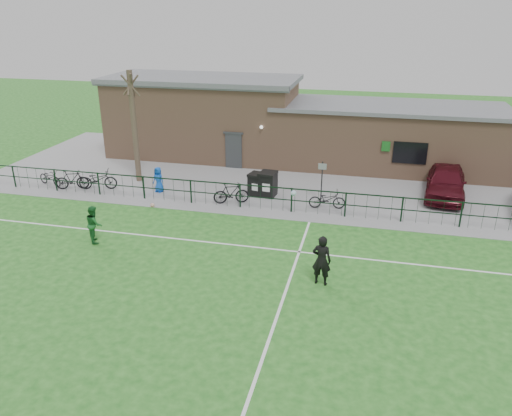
% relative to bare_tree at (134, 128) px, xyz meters
% --- Properties ---
extents(ground, '(90.00, 90.00, 0.00)m').
position_rel_bare_tree_xyz_m(ground, '(8.00, -10.50, -3.00)').
color(ground, '#1F5F1B').
rests_on(ground, ground).
extents(paving_strip, '(34.00, 13.00, 0.02)m').
position_rel_bare_tree_xyz_m(paving_strip, '(8.00, 3.00, -2.99)').
color(paving_strip, gray).
rests_on(paving_strip, ground).
extents(pitch_line_touch, '(28.00, 0.10, 0.01)m').
position_rel_bare_tree_xyz_m(pitch_line_touch, '(8.00, -2.70, -3.00)').
color(pitch_line_touch, white).
rests_on(pitch_line_touch, ground).
extents(pitch_line_mid, '(28.00, 0.10, 0.01)m').
position_rel_bare_tree_xyz_m(pitch_line_mid, '(8.00, -6.50, -3.00)').
color(pitch_line_mid, white).
rests_on(pitch_line_mid, ground).
extents(pitch_line_perp, '(0.10, 16.00, 0.01)m').
position_rel_bare_tree_xyz_m(pitch_line_perp, '(10.00, -10.50, -3.00)').
color(pitch_line_perp, white).
rests_on(pitch_line_perp, ground).
extents(perimeter_fence, '(28.00, 0.10, 1.20)m').
position_rel_bare_tree_xyz_m(perimeter_fence, '(8.00, -2.50, -2.40)').
color(perimeter_fence, black).
rests_on(perimeter_fence, ground).
extents(bare_tree, '(0.30, 0.30, 6.00)m').
position_rel_bare_tree_xyz_m(bare_tree, '(0.00, 0.00, 0.00)').
color(bare_tree, '#47382B').
rests_on(bare_tree, ground).
extents(wheelie_bin_left, '(0.84, 0.91, 1.05)m').
position_rel_bare_tree_xyz_m(wheelie_bin_left, '(6.87, -0.61, -2.46)').
color(wheelie_bin_left, black).
rests_on(wheelie_bin_left, paving_strip).
extents(wheelie_bin_right, '(0.87, 0.97, 1.18)m').
position_rel_bare_tree_xyz_m(wheelie_bin_right, '(7.47, -0.68, -2.39)').
color(wheelie_bin_right, black).
rests_on(wheelie_bin_right, paving_strip).
extents(sign_post, '(0.08, 0.08, 2.00)m').
position_rel_bare_tree_xyz_m(sign_post, '(10.19, -0.66, -1.98)').
color(sign_post, black).
rests_on(sign_post, paving_strip).
extents(car_maroon, '(2.43, 4.85, 1.59)m').
position_rel_bare_tree_xyz_m(car_maroon, '(16.24, 1.31, -2.19)').
color(car_maroon, '#490D16').
rests_on(car_maroon, paving_strip).
extents(bicycle_a, '(1.77, 1.09, 0.88)m').
position_rel_bare_tree_xyz_m(bicycle_a, '(-4.31, -1.82, -2.54)').
color(bicycle_a, black).
rests_on(bicycle_a, paving_strip).
extents(bicycle_b, '(1.79, 1.05, 1.04)m').
position_rel_bare_tree_xyz_m(bicycle_b, '(-2.79, -2.09, -2.46)').
color(bicycle_b, black).
rests_on(bicycle_b, paving_strip).
extents(bicycle_c, '(2.12, 1.21, 1.06)m').
position_rel_bare_tree_xyz_m(bicycle_c, '(-1.48, -1.76, -2.45)').
color(bicycle_c, black).
rests_on(bicycle_c, paving_strip).
extents(bicycle_d, '(1.81, 1.12, 1.05)m').
position_rel_bare_tree_xyz_m(bicycle_d, '(5.94, -2.11, -2.45)').
color(bicycle_d, black).
rests_on(bicycle_d, paving_strip).
extents(bicycle_e, '(1.79, 0.83, 0.91)m').
position_rel_bare_tree_xyz_m(bicycle_e, '(10.58, -1.68, -2.53)').
color(bicycle_e, black).
rests_on(bicycle_e, paving_strip).
extents(spectator_child, '(0.76, 0.62, 1.34)m').
position_rel_bare_tree_xyz_m(spectator_child, '(1.82, -1.42, -2.31)').
color(spectator_child, blue).
rests_on(spectator_child, paving_strip).
extents(goalkeeper_kick, '(1.91, 2.94, 2.44)m').
position_rel_bare_tree_xyz_m(goalkeeper_kick, '(11.07, -8.67, -2.05)').
color(goalkeeper_kick, black).
rests_on(goalkeeper_kick, ground).
extents(outfield_player, '(0.91, 0.96, 1.56)m').
position_rel_bare_tree_xyz_m(outfield_player, '(1.66, -7.47, -2.22)').
color(outfield_player, '#1B6128').
rests_on(outfield_player, ground).
extents(ball_ground, '(0.20, 0.20, 0.20)m').
position_rel_bare_tree_xyz_m(ball_ground, '(2.36, -3.45, -2.90)').
color(ball_ground, white).
rests_on(ball_ground, ground).
extents(clubhouse, '(24.25, 5.40, 4.96)m').
position_rel_bare_tree_xyz_m(clubhouse, '(7.12, 6.00, -0.78)').
color(clubhouse, '#A87B5D').
rests_on(clubhouse, ground).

